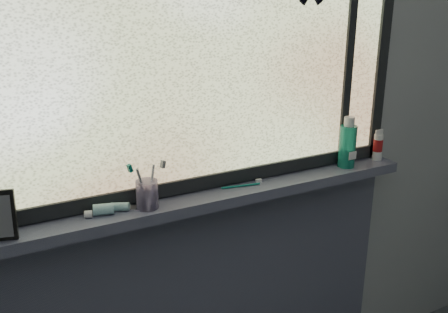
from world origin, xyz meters
TOP-DOWN VIEW (x-y plane):
  - wall_back at (0.00, 1.30)m, footprint 3.00×0.01m
  - windowsill at (0.00, 1.23)m, footprint 1.62×0.14m
  - sill_apron at (0.00, 1.29)m, footprint 1.62×0.02m
  - window_pane at (0.00, 1.28)m, footprint 1.50×0.01m
  - frame_bottom at (0.00, 1.28)m, footprint 1.60×0.03m
  - frame_right at (0.78, 1.28)m, footprint 0.05×0.03m
  - frame_mullion at (0.60, 1.28)m, footprint 0.03×0.03m
  - toothpaste_tube at (-0.39, 1.23)m, footprint 0.21×0.11m
  - toothbrush_cup at (-0.27, 1.22)m, footprint 0.09×0.09m
  - toothbrush_lying at (0.10, 1.23)m, footprint 0.18×0.05m
  - mouthwash_bottle at (0.59, 1.23)m, footprint 0.08×0.08m
  - cream_tube at (0.76, 1.23)m, footprint 0.04×0.04m

SIDE VIEW (x-z plane):
  - sill_apron at x=0.00m, z-range 0.00..0.98m
  - windowsill at x=0.00m, z-range 0.98..1.02m
  - toothbrush_lying at x=0.10m, z-range 1.02..1.03m
  - toothpaste_tube at x=-0.39m, z-range 1.02..1.06m
  - frame_bottom at x=0.00m, z-range 1.02..1.07m
  - toothbrush_cup at x=-0.27m, z-range 1.02..1.12m
  - cream_tube at x=0.76m, z-range 1.04..1.14m
  - mouthwash_bottle at x=0.59m, z-range 1.04..1.21m
  - wall_back at x=0.00m, z-range 0.00..2.50m
  - frame_right at x=0.78m, z-range 0.98..2.08m
  - window_pane at x=0.00m, z-range 1.03..2.03m
  - frame_mullion at x=0.60m, z-range 1.03..2.03m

